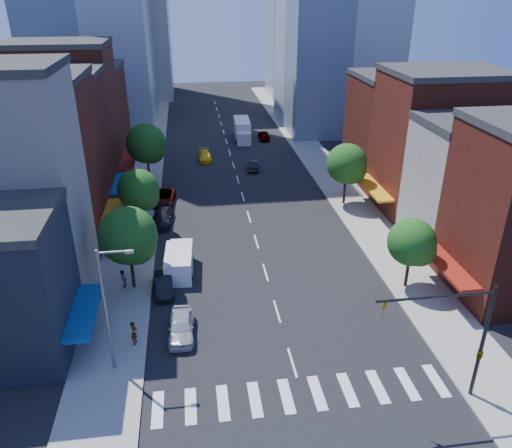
{
  "coord_description": "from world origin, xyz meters",
  "views": [
    {
      "loc": [
        -6.13,
        -26.12,
        23.42
      ],
      "look_at": [
        -0.89,
        11.8,
        5.0
      ],
      "focal_mm": 35.0,
      "sensor_mm": 36.0,
      "label": 1
    }
  ],
  "objects_px": {
    "traffic_car_far": "(264,135)",
    "pedestrian_near": "(134,333)",
    "parked_car_third": "(164,198)",
    "pedestrian_far": "(123,279)",
    "parked_car_rear": "(162,217)",
    "cargo_van_near": "(177,264)",
    "parked_car_second": "(164,285)",
    "cargo_van_far": "(181,263)",
    "traffic_car_oncoming": "(253,165)",
    "parked_car_front": "(181,326)",
    "taxi": "(205,156)",
    "box_truck": "(242,131)"
  },
  "relations": [
    {
      "from": "traffic_car_far",
      "to": "pedestrian_near",
      "type": "bearing_deg",
      "value": 72.44
    },
    {
      "from": "parked_car_third",
      "to": "pedestrian_far",
      "type": "distance_m",
      "value": 18.36
    },
    {
      "from": "parked_car_rear",
      "to": "cargo_van_near",
      "type": "height_order",
      "value": "cargo_van_near"
    },
    {
      "from": "parked_car_rear",
      "to": "cargo_van_near",
      "type": "distance_m",
      "value": 10.97
    },
    {
      "from": "parked_car_second",
      "to": "parked_car_rear",
      "type": "height_order",
      "value": "parked_car_rear"
    },
    {
      "from": "pedestrian_far",
      "to": "traffic_car_far",
      "type": "bearing_deg",
      "value": 155.95
    },
    {
      "from": "cargo_van_far",
      "to": "traffic_car_oncoming",
      "type": "distance_m",
      "value": 28.55
    },
    {
      "from": "parked_car_second",
      "to": "cargo_van_far",
      "type": "xyz_separation_m",
      "value": [
        1.45,
        2.76,
        0.39
      ]
    },
    {
      "from": "parked_car_front",
      "to": "traffic_car_oncoming",
      "type": "bearing_deg",
      "value": 76.08
    },
    {
      "from": "parked_car_third",
      "to": "traffic_car_oncoming",
      "type": "bearing_deg",
      "value": 47.42
    },
    {
      "from": "cargo_van_near",
      "to": "traffic_car_oncoming",
      "type": "relative_size",
      "value": 1.25
    },
    {
      "from": "parked_car_third",
      "to": "taxi",
      "type": "distance_m",
      "value": 16.39
    },
    {
      "from": "taxi",
      "to": "traffic_car_oncoming",
      "type": "bearing_deg",
      "value": -39.0
    },
    {
      "from": "parked_car_third",
      "to": "box_truck",
      "type": "xyz_separation_m",
      "value": [
        12.24,
        25.39,
        0.84
      ]
    },
    {
      "from": "taxi",
      "to": "traffic_car_far",
      "type": "distance_m",
      "value": 14.16
    },
    {
      "from": "traffic_car_far",
      "to": "pedestrian_far",
      "type": "height_order",
      "value": "pedestrian_far"
    },
    {
      "from": "cargo_van_near",
      "to": "traffic_car_oncoming",
      "type": "distance_m",
      "value": 28.71
    },
    {
      "from": "parked_car_rear",
      "to": "pedestrian_far",
      "type": "height_order",
      "value": "pedestrian_far"
    },
    {
      "from": "parked_car_third",
      "to": "pedestrian_near",
      "type": "distance_m",
      "value": 25.83
    },
    {
      "from": "cargo_van_near",
      "to": "parked_car_rear",
      "type": "bearing_deg",
      "value": 100.94
    },
    {
      "from": "parked_car_second",
      "to": "pedestrian_far",
      "type": "xyz_separation_m",
      "value": [
        -3.44,
        0.98,
        0.26
      ]
    },
    {
      "from": "taxi",
      "to": "traffic_car_far",
      "type": "height_order",
      "value": "traffic_car_far"
    },
    {
      "from": "cargo_van_near",
      "to": "parked_car_third",
      "type": "bearing_deg",
      "value": 98.06
    },
    {
      "from": "cargo_van_near",
      "to": "traffic_car_far",
      "type": "xyz_separation_m",
      "value": [
        14.21,
        41.54,
        -0.31
      ]
    },
    {
      "from": "parked_car_second",
      "to": "traffic_car_oncoming",
      "type": "xyz_separation_m",
      "value": [
        11.5,
        29.47,
        -0.02
      ]
    },
    {
      "from": "parked_car_rear",
      "to": "cargo_van_far",
      "type": "distance_m",
      "value": 11.0
    },
    {
      "from": "cargo_van_far",
      "to": "pedestrian_far",
      "type": "xyz_separation_m",
      "value": [
        -4.89,
        -1.78,
        -0.13
      ]
    },
    {
      "from": "parked_car_second",
      "to": "cargo_van_near",
      "type": "bearing_deg",
      "value": 62.75
    },
    {
      "from": "parked_car_third",
      "to": "pedestrian_far",
      "type": "bearing_deg",
      "value": -92.34
    },
    {
      "from": "parked_car_front",
      "to": "cargo_van_near",
      "type": "bearing_deg",
      "value": 94.26
    },
    {
      "from": "cargo_van_far",
      "to": "taxi",
      "type": "relative_size",
      "value": 1.13
    },
    {
      "from": "parked_car_third",
      "to": "traffic_car_oncoming",
      "type": "relative_size",
      "value": 1.28
    },
    {
      "from": "parked_car_front",
      "to": "pedestrian_near",
      "type": "bearing_deg",
      "value": -167.13
    },
    {
      "from": "box_truck",
      "to": "pedestrian_far",
      "type": "distance_m",
      "value": 46.08
    },
    {
      "from": "parked_car_front",
      "to": "cargo_van_near",
      "type": "relative_size",
      "value": 0.92
    },
    {
      "from": "traffic_car_far",
      "to": "cargo_van_far",
      "type": "bearing_deg",
      "value": 72.6
    },
    {
      "from": "parked_car_rear",
      "to": "traffic_car_far",
      "type": "distance_m",
      "value": 34.54
    },
    {
      "from": "taxi",
      "to": "pedestrian_far",
      "type": "bearing_deg",
      "value": -105.21
    },
    {
      "from": "taxi",
      "to": "traffic_car_oncoming",
      "type": "height_order",
      "value": "taxi"
    },
    {
      "from": "parked_car_third",
      "to": "pedestrian_near",
      "type": "relative_size",
      "value": 2.84
    },
    {
      "from": "parked_car_third",
      "to": "taxi",
      "type": "xyz_separation_m",
      "value": [
        5.56,
        15.42,
        -0.04
      ]
    },
    {
      "from": "parked_car_rear",
      "to": "pedestrian_far",
      "type": "bearing_deg",
      "value": -99.0
    },
    {
      "from": "cargo_van_near",
      "to": "taxi",
      "type": "distance_m",
      "value": 32.05
    },
    {
      "from": "box_truck",
      "to": "pedestrian_near",
      "type": "bearing_deg",
      "value": -102.44
    },
    {
      "from": "cargo_van_far",
      "to": "traffic_car_oncoming",
      "type": "height_order",
      "value": "cargo_van_far"
    },
    {
      "from": "cargo_van_near",
      "to": "pedestrian_far",
      "type": "bearing_deg",
      "value": -156.63
    },
    {
      "from": "box_truck",
      "to": "parked_car_third",
      "type": "bearing_deg",
      "value": -113.34
    },
    {
      "from": "traffic_car_oncoming",
      "to": "box_truck",
      "type": "bearing_deg",
      "value": -84.91
    },
    {
      "from": "cargo_van_far",
      "to": "traffic_car_far",
      "type": "xyz_separation_m",
      "value": [
        13.86,
        41.5,
        -0.35
      ]
    },
    {
      "from": "pedestrian_near",
      "to": "traffic_car_far",
      "type": "bearing_deg",
      "value": -11.89
    }
  ]
}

